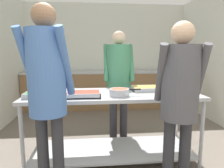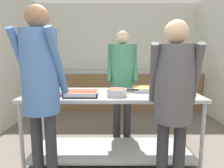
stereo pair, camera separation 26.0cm
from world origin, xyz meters
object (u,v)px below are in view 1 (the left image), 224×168
object	(u,v)px
guest_serving_left	(47,82)
serving_tray_greens	(45,94)
cook_behind_counter	(119,74)
guest_serving_right	(180,91)
water_bottle	(177,66)
serving_tray_roast	(148,89)
plate_stack	(182,90)
serving_tray_vegetables	(84,94)
sauce_pan	(119,92)

from	to	relation	value
guest_serving_left	serving_tray_greens	bearing A→B (deg)	105.80
cook_behind_counter	guest_serving_right	bearing A→B (deg)	-73.82
water_bottle	serving_tray_roast	bearing A→B (deg)	-121.40
serving_tray_greens	plate_stack	bearing A→B (deg)	2.84
plate_stack	serving_tray_greens	bearing A→B (deg)	-177.16
serving_tray_vegetables	guest_serving_right	xyz separation A→B (m)	(0.92, -0.52, 0.12)
serving_tray_greens	serving_tray_roast	xyz separation A→B (m)	(1.30, 0.25, 0.00)
serving_tray_greens	cook_behind_counter	xyz separation A→B (m)	(0.97, 0.81, 0.15)
serving_tray_vegetables	plate_stack	xyz separation A→B (m)	(1.25, 0.13, 0.01)
serving_tray_roast	plate_stack	xyz separation A→B (m)	(0.39, -0.17, 0.01)
plate_stack	cook_behind_counter	bearing A→B (deg)	134.99
plate_stack	guest_serving_left	bearing A→B (deg)	-158.62
serving_tray_vegetables	water_bottle	distance (m)	3.51
guest_serving_left	cook_behind_counter	world-z (taller)	guest_serving_left
serving_tray_vegetables	water_bottle	xyz separation A→B (m)	(2.30, 2.65, 0.14)
serving_tray_greens	serving_tray_vegetables	distance (m)	0.45
serving_tray_greens	plate_stack	distance (m)	1.70
guest_serving_right	cook_behind_counter	bearing A→B (deg)	106.18
sauce_pan	serving_tray_roast	xyz separation A→B (m)	(0.44, 0.30, -0.02)
plate_stack	sauce_pan	bearing A→B (deg)	-170.79
serving_tray_roast	sauce_pan	bearing A→B (deg)	-145.29
serving_tray_greens	guest_serving_left	xyz separation A→B (m)	(0.15, -0.52, 0.22)
plate_stack	water_bottle	distance (m)	2.74
guest_serving_right	cook_behind_counter	distance (m)	1.43
guest_serving_left	guest_serving_right	distance (m)	1.23
serving_tray_greens	serving_tray_roast	distance (m)	1.33
guest_serving_left	water_bottle	world-z (taller)	guest_serving_left
plate_stack	cook_behind_counter	distance (m)	1.03
cook_behind_counter	guest_serving_left	bearing A→B (deg)	-121.83
sauce_pan	water_bottle	size ratio (longest dim) A/B	1.44
serving_tray_vegetables	sauce_pan	xyz separation A→B (m)	(0.42, -0.01, 0.02)
sauce_pan	guest_serving_right	size ratio (longest dim) A/B	0.22
serving_tray_roast	cook_behind_counter	size ratio (longest dim) A/B	0.25
serving_tray_greens	cook_behind_counter	distance (m)	1.27
serving_tray_vegetables	sauce_pan	world-z (taller)	sauce_pan
guest_serving_left	water_bottle	bearing A→B (deg)	50.36
sauce_pan	guest_serving_right	xyz separation A→B (m)	(0.50, -0.51, 0.10)
serving_tray_greens	water_bottle	size ratio (longest dim) A/B	1.68
water_bottle	serving_tray_vegetables	bearing A→B (deg)	-130.87
serving_tray_greens	guest_serving_left	bearing A→B (deg)	-74.20
serving_tray_vegetables	guest_serving_left	xyz separation A→B (m)	(-0.30, -0.48, 0.22)
serving_tray_vegetables	serving_tray_roast	distance (m)	0.90
water_bottle	guest_serving_left	bearing A→B (deg)	-129.64
serving_tray_vegetables	guest_serving_right	world-z (taller)	guest_serving_right
plate_stack	serving_tray_roast	bearing A→B (deg)	156.67
serving_tray_roast	water_bottle	bearing A→B (deg)	58.60
sauce_pan	water_bottle	world-z (taller)	water_bottle
serving_tray_roast	water_bottle	world-z (taller)	water_bottle
plate_stack	water_bottle	world-z (taller)	water_bottle
guest_serving_left	water_bottle	xyz separation A→B (m)	(2.60, 3.13, -0.08)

